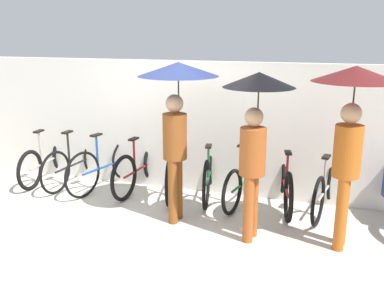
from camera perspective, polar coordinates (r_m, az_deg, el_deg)
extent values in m
plane|color=beige|center=(5.65, -7.91, -12.01)|extent=(30.00, 30.00, 0.00)
cube|color=silver|center=(6.92, -1.73, 2.38)|extent=(13.63, 0.12, 2.10)
torus|color=black|center=(8.31, -16.80, -1.20)|extent=(0.10, 0.67, 0.67)
torus|color=black|center=(7.49, -20.79, -3.29)|extent=(0.10, 0.67, 0.67)
cylinder|color=#A59E93|center=(7.90, -18.69, -2.19)|extent=(0.09, 1.03, 0.04)
cylinder|color=#A59E93|center=(7.68, -19.58, -0.55)|extent=(0.04, 0.04, 0.57)
cube|color=black|center=(7.61, -19.77, 1.62)|extent=(0.10, 0.20, 0.03)
cylinder|color=#A59E93|center=(8.23, -16.98, 1.15)|extent=(0.04, 0.04, 0.70)
cylinder|color=#A59E93|center=(8.16, -17.16, 3.54)|extent=(0.44, 0.05, 0.03)
torus|color=black|center=(7.99, -12.69, -1.45)|extent=(0.11, 0.70, 0.70)
torus|color=black|center=(7.18, -17.75, -3.64)|extent=(0.11, 0.70, 0.70)
cylinder|color=black|center=(7.58, -15.08, -2.49)|extent=(0.15, 1.09, 0.04)
cylinder|color=black|center=(7.36, -16.14, -0.75)|extent=(0.04, 0.04, 0.57)
cube|color=black|center=(7.29, -16.30, 1.53)|extent=(0.11, 0.21, 0.03)
cylinder|color=black|center=(7.90, -12.83, 1.03)|extent=(0.04, 0.04, 0.71)
cylinder|color=black|center=(7.83, -12.98, 3.56)|extent=(0.44, 0.07, 0.03)
torus|color=black|center=(7.61, -8.71, -1.90)|extent=(0.22, 0.73, 0.74)
torus|color=black|center=(6.88, -14.38, -4.01)|extent=(0.22, 0.73, 0.74)
cylinder|color=#19478C|center=(7.24, -11.40, -2.90)|extent=(0.29, 1.03, 0.04)
cylinder|color=#19478C|center=(7.03, -12.53, -1.13)|extent=(0.04, 0.04, 0.55)
cube|color=black|center=(6.96, -12.67, 1.18)|extent=(0.14, 0.22, 0.03)
cylinder|color=#19478C|center=(7.53, -8.81, 0.38)|extent=(0.04, 0.04, 0.62)
cylinder|color=#19478C|center=(7.46, -8.90, 2.70)|extent=(0.43, 0.14, 0.03)
torus|color=black|center=(7.47, -5.05, -2.17)|extent=(0.13, 0.72, 0.72)
torus|color=black|center=(6.65, -9.06, -4.49)|extent=(0.13, 0.72, 0.72)
cylinder|color=maroon|center=(7.05, -6.93, -3.27)|extent=(0.13, 1.00, 0.04)
cylinder|color=maroon|center=(6.83, -7.72, -1.59)|extent=(0.04, 0.04, 0.53)
cube|color=black|center=(6.76, -7.80, 0.67)|extent=(0.11, 0.21, 0.03)
cylinder|color=maroon|center=(7.39, -5.10, 0.12)|extent=(0.04, 0.04, 0.62)
cylinder|color=maroon|center=(7.32, -5.16, 2.47)|extent=(0.44, 0.07, 0.03)
torus|color=black|center=(7.35, -1.90, -2.33)|extent=(0.21, 0.74, 0.75)
torus|color=black|center=(6.37, -2.99, -5.06)|extent=(0.21, 0.74, 0.75)
cylinder|color=maroon|center=(6.86, -2.41, -3.59)|extent=(0.26, 1.02, 0.04)
cylinder|color=maroon|center=(6.60, -2.63, -1.76)|extent=(0.04, 0.04, 0.57)
cube|color=black|center=(6.52, -2.66, 0.75)|extent=(0.13, 0.21, 0.03)
cylinder|color=maroon|center=(7.26, -1.92, 0.13)|extent=(0.04, 0.04, 0.65)
cylinder|color=maroon|center=(7.18, -1.95, 2.64)|extent=(0.44, 0.12, 0.03)
torus|color=black|center=(7.15, 2.67, -2.85)|extent=(0.17, 0.74, 0.74)
torus|color=black|center=(6.25, 1.90, -5.49)|extent=(0.17, 0.74, 0.74)
cylinder|color=#19662D|center=(6.70, 2.32, -4.08)|extent=(0.20, 0.95, 0.04)
cylinder|color=#19662D|center=(6.46, 2.20, -2.50)|extent=(0.04, 0.04, 0.49)
cube|color=black|center=(6.39, 2.22, -0.28)|extent=(0.12, 0.21, 0.03)
cylinder|color=#19662D|center=(7.05, 2.71, -0.07)|extent=(0.04, 0.04, 0.72)
cylinder|color=#19662D|center=(6.97, 2.75, 2.78)|extent=(0.44, 0.10, 0.03)
torus|color=black|center=(7.02, 8.74, -3.65)|extent=(0.18, 0.67, 0.67)
torus|color=black|center=(6.11, 5.37, -6.39)|extent=(0.18, 0.67, 0.67)
cylinder|color=#19662D|center=(6.56, 7.18, -4.93)|extent=(0.24, 1.03, 0.04)
cylinder|color=#19662D|center=(6.31, 6.66, -2.88)|extent=(0.04, 0.04, 0.60)
cube|color=black|center=(6.22, 6.74, -0.13)|extent=(0.13, 0.21, 0.03)
cylinder|color=#19662D|center=(6.93, 8.85, -1.00)|extent=(0.04, 0.04, 0.67)
cylinder|color=#19662D|center=(6.84, 8.96, 1.71)|extent=(0.44, 0.11, 0.03)
torus|color=black|center=(6.95, 11.86, -3.84)|extent=(0.19, 0.70, 0.70)
torus|color=black|center=(6.01, 12.73, -6.92)|extent=(0.19, 0.70, 0.70)
cylinder|color=maroon|center=(6.48, 12.26, -5.26)|extent=(0.23, 1.00, 0.04)
cylinder|color=maroon|center=(6.23, 12.55, -3.57)|extent=(0.04, 0.04, 0.52)
cube|color=black|center=(6.15, 12.69, -1.13)|extent=(0.13, 0.21, 0.03)
cylinder|color=maroon|center=(6.85, 12.02, -0.96)|extent=(0.04, 0.04, 0.73)
cylinder|color=maroon|center=(6.76, 12.19, 2.00)|extent=(0.44, 0.11, 0.03)
torus|color=black|center=(6.91, 18.26, -4.47)|extent=(0.18, 0.68, 0.69)
torus|color=black|center=(5.98, 16.46, -7.35)|extent=(0.18, 0.68, 0.69)
cylinder|color=#A59E93|center=(6.44, 17.43, -5.81)|extent=(0.23, 1.00, 0.04)
cylinder|color=#A59E93|center=(6.19, 17.28, -4.08)|extent=(0.04, 0.04, 0.52)
cube|color=black|center=(6.11, 17.48, -1.64)|extent=(0.13, 0.21, 0.03)
cylinder|color=#A59E93|center=(6.82, 18.47, -2.06)|extent=(0.04, 0.04, 0.61)
cylinder|color=#A59E93|center=(6.74, 18.67, 0.42)|extent=(0.44, 0.11, 0.03)
cylinder|color=brown|center=(5.78, -2.57, -6.42)|extent=(0.13, 0.13, 0.89)
cylinder|color=brown|center=(5.93, -1.90, -5.84)|extent=(0.13, 0.13, 0.89)
cylinder|color=brown|center=(5.63, -2.31, 1.02)|extent=(0.32, 0.32, 0.61)
sphere|color=tan|center=(5.54, -2.35, 5.43)|extent=(0.23, 0.23, 0.23)
cylinder|color=#332D28|center=(5.67, -1.80, 5.30)|extent=(0.02, 0.02, 0.74)
cone|color=#19234C|center=(5.62, -1.84, 9.94)|extent=(1.07, 1.07, 0.18)
cylinder|color=#9E4C1E|center=(5.33, 7.52, -8.66)|extent=(0.13, 0.13, 0.85)
cylinder|color=#9E4C1E|center=(5.49, 8.12, -7.97)|extent=(0.13, 0.13, 0.85)
cylinder|color=#9E4C1E|center=(5.17, 8.10, -0.98)|extent=(0.32, 0.32, 0.58)
sphere|color=tan|center=(5.07, 8.27, 3.60)|extent=(0.22, 0.22, 0.22)
cylinder|color=#332D28|center=(5.21, 8.73, 3.55)|extent=(0.02, 0.02, 0.72)
cone|color=black|center=(5.14, 8.93, 8.47)|extent=(0.87, 0.87, 0.18)
cylinder|color=#B25619|center=(5.37, 19.23, -8.92)|extent=(0.13, 0.13, 0.90)
cylinder|color=#B25619|center=(5.54, 19.44, -8.21)|extent=(0.13, 0.13, 0.90)
cylinder|color=#B25619|center=(5.22, 20.04, -0.91)|extent=(0.32, 0.32, 0.61)
sphere|color=tan|center=(5.12, 20.47, 3.86)|extent=(0.23, 0.23, 0.23)
cylinder|color=#332D28|center=(5.26, 20.57, 3.73)|extent=(0.02, 0.02, 0.75)
cone|color=#591919|center=(5.20, 21.03, 8.73)|extent=(0.99, 0.99, 0.18)
torus|color=black|center=(7.04, 24.12, -4.23)|extent=(0.30, 0.80, 0.79)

